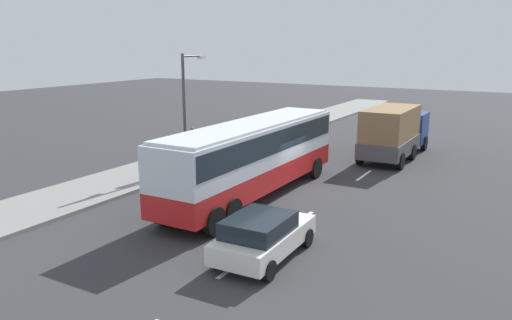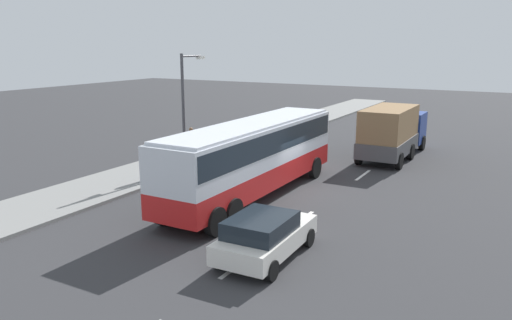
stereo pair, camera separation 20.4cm
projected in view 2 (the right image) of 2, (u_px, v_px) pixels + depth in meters
The scene contains 10 objects.
ground_plane at pixel (291, 191), 23.79m from camera, with size 120.00×120.00×0.00m, color #333335.
sidewalk_curb at pixel (156, 169), 27.70m from camera, with size 80.00×4.00×0.15m, color gray.
lane_centreline at pixel (245, 260), 16.19m from camera, with size 25.86×0.16×0.01m.
coach_bus at pixel (253, 151), 22.48m from camera, with size 12.12×2.68×3.43m.
cargo_truck at pixel (393, 131), 30.51m from camera, with size 7.82×2.63×3.19m.
car_white_minivan at pixel (265, 235), 16.20m from camera, with size 4.26×2.10×1.51m.
car_silver_hatch at pixel (285, 140), 32.30m from camera, with size 4.24×1.94×1.54m.
pedestrian_near_curb at pixel (145, 164), 24.90m from camera, with size 0.32×0.32×1.55m.
pedestrian_at_crossing at pixel (191, 140), 30.26m from camera, with size 0.32×0.32×1.79m.
street_lamp at pixel (186, 103), 26.45m from camera, with size 1.99×0.24×6.22m.
Camera 2 is at (-20.72, -9.74, 6.83)m, focal length 35.11 mm.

